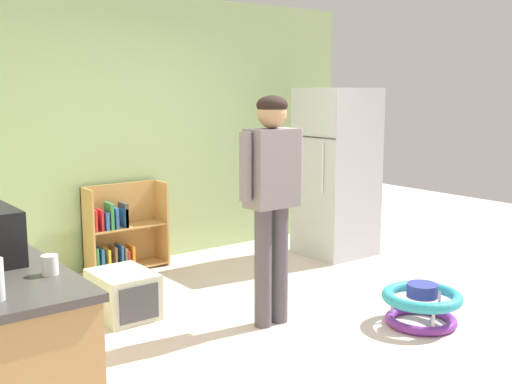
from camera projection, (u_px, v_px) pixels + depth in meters
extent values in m
plane|color=beige|center=(292.00, 325.00, 4.75)|extent=(12.00, 12.00, 0.00)
cube|color=#9EB97E|center=(143.00, 131.00, 6.35)|extent=(5.20, 0.06, 2.70)
sphere|color=silver|center=(80.00, 341.00, 3.06)|extent=(0.04, 0.04, 0.04)
sphere|color=silver|center=(34.00, 304.00, 3.59)|extent=(0.04, 0.04, 0.04)
sphere|color=silver|center=(0.00, 276.00, 4.12)|extent=(0.04, 0.04, 0.04)
cube|color=#B7BABF|center=(336.00, 172.00, 6.66)|extent=(0.70, 0.68, 1.78)
cylinder|color=silver|center=(323.00, 168.00, 6.30)|extent=(0.02, 0.02, 0.50)
cube|color=#333333|center=(312.00, 137.00, 6.39)|extent=(0.01, 0.67, 0.01)
cube|color=tan|center=(88.00, 233.00, 5.90)|extent=(0.02, 0.28, 0.85)
cube|color=tan|center=(162.00, 223.00, 6.37)|extent=(0.02, 0.28, 0.85)
cube|color=tan|center=(121.00, 225.00, 6.23)|extent=(0.80, 0.02, 0.85)
cube|color=tan|center=(128.00, 267.00, 6.20)|extent=(0.76, 0.24, 0.02)
cube|color=tan|center=(126.00, 227.00, 6.13)|extent=(0.76, 0.24, 0.02)
cube|color=#37804B|center=(95.00, 260.00, 5.94)|extent=(0.02, 0.17, 0.25)
cube|color=#BA2E2C|center=(93.00, 220.00, 5.88)|extent=(0.02, 0.17, 0.21)
cube|color=#295E98|center=(100.00, 260.00, 5.98)|extent=(0.03, 0.17, 0.23)
cube|color=red|center=(99.00, 220.00, 5.92)|extent=(0.02, 0.17, 0.20)
cube|color=gold|center=(107.00, 260.00, 6.02)|extent=(0.02, 0.17, 0.21)
cube|color=#325A98|center=(104.00, 221.00, 5.95)|extent=(0.03, 0.17, 0.17)
cube|color=brown|center=(113.00, 258.00, 6.06)|extent=(0.02, 0.17, 0.23)
cube|color=#33864B|center=(109.00, 216.00, 5.97)|extent=(0.03, 0.17, 0.25)
cube|color=#2A5DA5|center=(120.00, 256.00, 6.10)|extent=(0.02, 0.17, 0.23)
cube|color=#2F5AA1|center=(114.00, 218.00, 6.01)|extent=(0.03, 0.17, 0.20)
cube|color=brown|center=(123.00, 257.00, 6.12)|extent=(0.03, 0.17, 0.20)
cube|color=#276099|center=(123.00, 217.00, 6.07)|extent=(0.03, 0.17, 0.18)
cube|color=#B03021|center=(126.00, 258.00, 6.14)|extent=(0.03, 0.17, 0.17)
cube|color=#47403D|center=(124.00, 215.00, 6.06)|extent=(0.03, 0.17, 0.24)
cube|color=orange|center=(131.00, 256.00, 6.17)|extent=(0.03, 0.17, 0.21)
cylinder|color=#514D55|center=(263.00, 268.00, 4.67)|extent=(0.13, 0.13, 0.91)
cylinder|color=#514D55|center=(280.00, 264.00, 4.76)|extent=(0.13, 0.13, 0.91)
cube|color=gray|center=(272.00, 168.00, 4.59)|extent=(0.38, 0.22, 0.58)
cylinder|color=gray|center=(246.00, 167.00, 4.44)|extent=(0.09, 0.09, 0.49)
cylinder|color=gray|center=(296.00, 162.00, 4.73)|extent=(0.09, 0.09, 0.49)
sphere|color=tan|center=(272.00, 113.00, 4.53)|extent=(0.22, 0.22, 0.22)
ellipsoid|color=black|center=(272.00, 105.00, 4.52)|extent=(0.23, 0.23, 0.14)
torus|color=purple|center=(421.00, 320.00, 4.76)|extent=(0.54, 0.54, 0.07)
torus|color=#2CA2B4|center=(422.00, 297.00, 4.73)|extent=(0.60, 0.60, 0.08)
cylinder|color=navy|center=(422.00, 290.00, 4.73)|extent=(0.23, 0.23, 0.10)
cylinder|color=silver|center=(439.00, 302.00, 4.88)|extent=(0.02, 0.02, 0.18)
cylinder|color=silver|center=(392.00, 305.00, 4.83)|extent=(0.02, 0.02, 0.18)
cylinder|color=silver|center=(433.00, 319.00, 4.53)|extent=(0.02, 0.02, 0.18)
cube|color=beige|center=(123.00, 294.00, 4.92)|extent=(0.42, 0.54, 0.36)
cube|color=#424247|center=(139.00, 304.00, 4.70)|extent=(0.32, 0.01, 0.27)
cube|color=#2D2D33|center=(16.00, 233.00, 3.24)|extent=(0.01, 0.31, 0.20)
cube|color=#515156|center=(4.00, 225.00, 3.41)|extent=(0.01, 0.10, 0.20)
cylinder|color=white|center=(50.00, 265.00, 2.98)|extent=(0.08, 0.08, 0.09)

